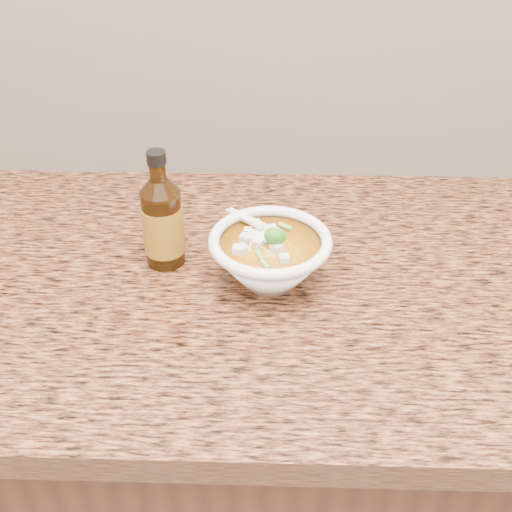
{
  "coord_description": "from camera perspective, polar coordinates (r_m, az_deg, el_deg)",
  "views": [
    {
      "loc": [
        -0.07,
        0.91,
        1.48
      ],
      "look_at": [
        -0.09,
        1.65,
        0.95
      ],
      "focal_mm": 45.0,
      "sensor_mm": 36.0,
      "label": 1
    }
  ],
  "objects": [
    {
      "name": "soup_bowl",
      "position": [
        0.92,
        1.24,
        -0.21
      ],
      "size": [
        0.17,
        0.18,
        0.1
      ],
      "rotation": [
        0.0,
        0.0,
        -0.18
      ],
      "color": "white",
      "rests_on": "counter_slab"
    },
    {
      "name": "hot_sauce_bottle",
      "position": [
        0.95,
        -8.29,
        2.97
      ],
      "size": [
        0.06,
        0.06,
        0.18
      ],
      "rotation": [
        0.0,
        0.0,
        0.04
      ],
      "color": "#3B2008",
      "rests_on": "counter_slab"
    },
    {
      "name": "cabinet",
      "position": [
        1.3,
        4.12,
        -18.24
      ],
      "size": [
        4.0,
        0.65,
        0.86
      ],
      "primitive_type": "cube",
      "color": "#35190F",
      "rests_on": "ground"
    },
    {
      "name": "counter_slab",
      "position": [
        0.97,
        5.23,
        -2.39
      ],
      "size": [
        4.0,
        0.68,
        0.04
      ],
      "primitive_type": "cube",
      "color": "brown",
      "rests_on": "cabinet"
    }
  ]
}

